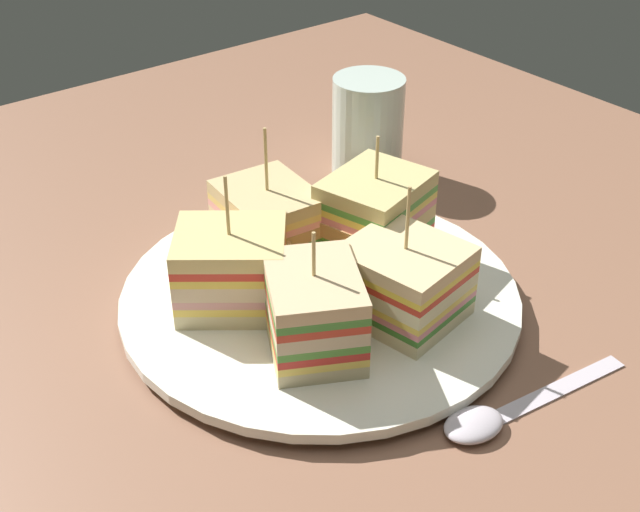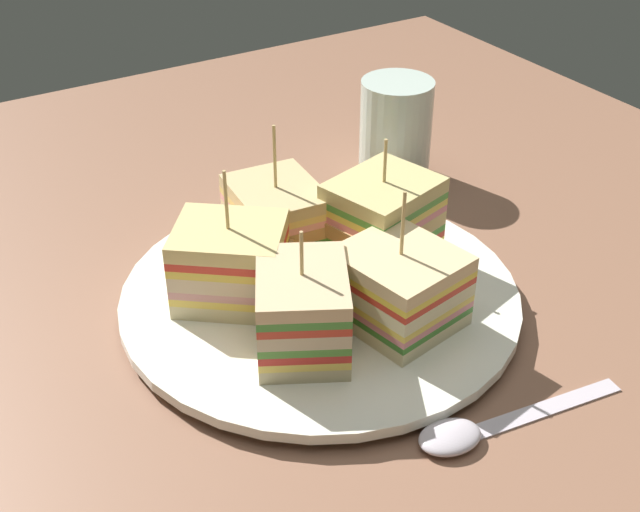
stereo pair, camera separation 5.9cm
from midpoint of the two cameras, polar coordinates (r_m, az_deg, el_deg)
The scene contains 10 objects.
ground_plane at distance 61.89cm, azimuth 2.73°, elevation -4.20°, with size 100.44×96.16×1.80cm, color #8B5F47.
plate at distance 60.84cm, azimuth 2.77°, elevation -2.89°, with size 28.66×28.66×1.42cm.
sandwich_wedge_0 at distance 56.78cm, azimuth 8.30°, elevation -2.21°, with size 8.64×8.11×10.00cm.
sandwich_wedge_1 at distance 62.57cm, azimuth 6.90°, elevation 2.25°, with size 8.00×8.89×9.94cm.
sandwich_wedge_2 at distance 63.47cm, azimuth -0.01°, elevation 2.47°, with size 8.06×6.86×10.51cm.
sandwich_wedge_3 at distance 58.32cm, azimuth -3.17°, elevation -0.60°, with size 9.51×9.73×10.07cm.
sandwich_wedge_4 at distance 53.87cm, azimuth 1.92°, elevation -3.83°, with size 9.31×8.59×8.82cm.
chip_pile at distance 60.97cm, azimuth 0.93°, elevation -1.02°, with size 4.93×5.13×2.01cm.
spoon at distance 52.66cm, azimuth 13.50°, elevation -11.54°, with size 3.88×14.54×1.00cm.
drinking_glass at distance 77.35cm, azimuth 7.31°, elevation 7.99°, with size 6.49×6.49×9.22cm.
Camera 2 is at (-41.90, 25.67, 36.85)cm, focal length 47.25 mm.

